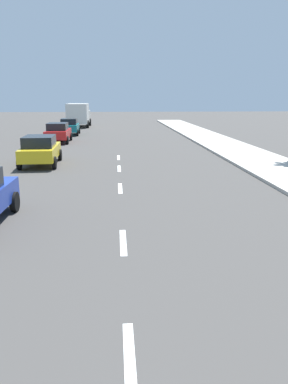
% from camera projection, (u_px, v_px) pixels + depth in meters
% --- Properties ---
extents(ground_plane, '(160.00, 160.00, 0.00)m').
position_uv_depth(ground_plane, '(119.00, 174.00, 18.30)').
color(ground_plane, '#423F3D').
extents(sidewalk_strip, '(3.60, 80.00, 0.14)m').
position_uv_depth(sidewalk_strip, '(267.00, 164.00, 20.78)').
color(sidewalk_strip, '#B2ADA3').
rests_on(sidewalk_strip, ground).
extents(lane_stripe_2, '(0.16, 1.80, 0.01)m').
position_uv_depth(lane_stripe_2, '(130.00, 360.00, 5.37)').
color(lane_stripe_2, white).
rests_on(lane_stripe_2, ground).
extents(lane_stripe_3, '(0.16, 1.80, 0.01)m').
position_uv_depth(lane_stripe_3, '(123.00, 242.00, 9.76)').
color(lane_stripe_3, white).
rests_on(lane_stripe_3, ground).
extents(lane_stripe_4, '(0.16, 1.80, 0.01)m').
position_uv_depth(lane_stripe_4, '(120.00, 188.00, 15.51)').
color(lane_stripe_4, white).
rests_on(lane_stripe_4, ground).
extents(lane_stripe_5, '(0.16, 1.80, 0.01)m').
position_uv_depth(lane_stripe_5, '(119.00, 169.00, 19.78)').
color(lane_stripe_5, white).
rests_on(lane_stripe_5, ground).
extents(lane_stripe_6, '(0.16, 1.80, 0.01)m').
position_uv_depth(lane_stripe_6, '(119.00, 158.00, 23.38)').
color(lane_stripe_6, white).
rests_on(lane_stripe_6, ground).
extents(parked_car_yellow, '(2.05, 4.21, 1.57)m').
position_uv_depth(parked_car_yellow, '(40.00, 149.00, 20.69)').
color(parked_car_yellow, gold).
rests_on(parked_car_yellow, ground).
extents(parked_car_red, '(1.91, 4.06, 1.57)m').
position_uv_depth(parked_car_red, '(58.00, 132.00, 30.98)').
color(parked_car_red, red).
rests_on(parked_car_red, ground).
extents(parked_car_teal, '(1.90, 3.95, 1.57)m').
position_uv_depth(parked_car_teal, '(69.00, 126.00, 37.23)').
color(parked_car_teal, '#14727A').
rests_on(parked_car_teal, ground).
extents(delivery_truck, '(2.70, 6.25, 2.80)m').
position_uv_depth(delivery_truck, '(79.00, 114.00, 47.04)').
color(delivery_truck, beige).
rests_on(delivery_truck, ground).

